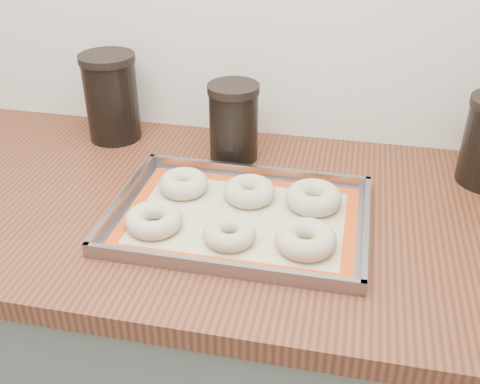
% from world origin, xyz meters
% --- Properties ---
extents(cabinet, '(3.00, 0.65, 0.86)m').
position_xyz_m(cabinet, '(0.00, 1.68, 0.43)').
color(cabinet, '#5F6A5D').
rests_on(cabinet, floor).
extents(countertop, '(3.06, 0.68, 0.04)m').
position_xyz_m(countertop, '(0.00, 1.68, 0.88)').
color(countertop, brown).
rests_on(countertop, cabinet).
extents(baking_tray, '(0.46, 0.33, 0.03)m').
position_xyz_m(baking_tray, '(-0.09, 1.62, 0.91)').
color(baking_tray, gray).
rests_on(baking_tray, countertop).
extents(baking_mat, '(0.42, 0.29, 0.00)m').
position_xyz_m(baking_mat, '(-0.09, 1.62, 0.90)').
color(baking_mat, '#C6B793').
rests_on(baking_mat, baking_tray).
extents(bagel_front_left, '(0.13, 0.13, 0.03)m').
position_xyz_m(bagel_front_left, '(-0.23, 1.56, 0.92)').
color(bagel_front_left, '#C3B397').
rests_on(bagel_front_left, baking_mat).
extents(bagel_front_mid, '(0.10, 0.10, 0.03)m').
position_xyz_m(bagel_front_mid, '(-0.09, 1.55, 0.92)').
color(bagel_front_mid, '#C3B397').
rests_on(bagel_front_mid, baking_mat).
extents(bagel_front_right, '(0.12, 0.12, 0.04)m').
position_xyz_m(bagel_front_right, '(0.04, 1.56, 0.92)').
color(bagel_front_right, '#C3B397').
rests_on(bagel_front_right, baking_mat).
extents(bagel_back_left, '(0.12, 0.12, 0.04)m').
position_xyz_m(bagel_back_left, '(-0.22, 1.69, 0.92)').
color(bagel_back_left, '#C3B397').
rests_on(bagel_back_left, baking_mat).
extents(bagel_back_mid, '(0.12, 0.12, 0.04)m').
position_xyz_m(bagel_back_mid, '(-0.09, 1.69, 0.92)').
color(bagel_back_mid, '#C3B397').
rests_on(bagel_back_mid, baking_mat).
extents(bagel_back_right, '(0.11, 0.11, 0.04)m').
position_xyz_m(bagel_back_right, '(0.04, 1.69, 0.92)').
color(bagel_back_right, '#C3B397').
rests_on(bagel_back_right, baking_mat).
extents(canister_left, '(0.12, 0.12, 0.20)m').
position_xyz_m(canister_left, '(-0.45, 1.90, 1.00)').
color(canister_left, black).
rests_on(canister_left, countertop).
extents(canister_mid, '(0.11, 0.11, 0.17)m').
position_xyz_m(canister_mid, '(-0.16, 1.86, 0.98)').
color(canister_mid, black).
rests_on(canister_mid, countertop).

